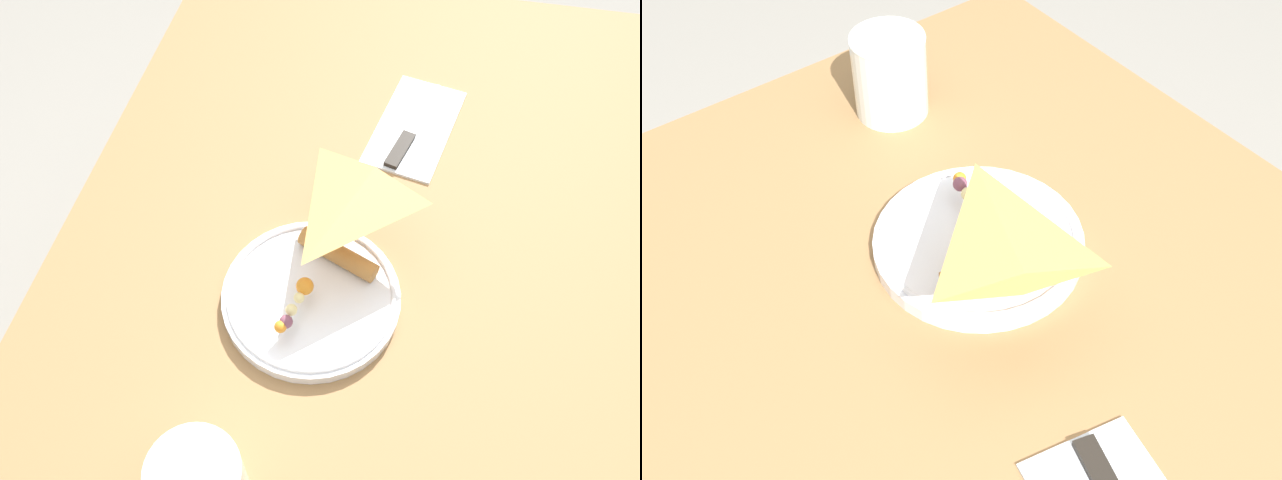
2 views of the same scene
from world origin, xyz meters
The scene contains 5 objects.
ground_plane centered at (0.00, 0.00, 0.00)m, with size 6.00×6.00×0.00m, color gray.
dining_table centered at (0.00, 0.00, 0.63)m, with size 1.05×0.83×0.73m.
plate_pizza centered at (-0.14, 0.07, 0.75)m, with size 0.22×0.22×0.05m.
napkin_folded centered at (0.18, -0.02, 0.73)m, with size 0.21×0.14×0.00m.
butter_knife centered at (0.17, -0.02, 0.74)m, with size 0.19×0.07×0.01m.
Camera 1 is at (-0.50, -0.01, 1.40)m, focal length 35.00 mm.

